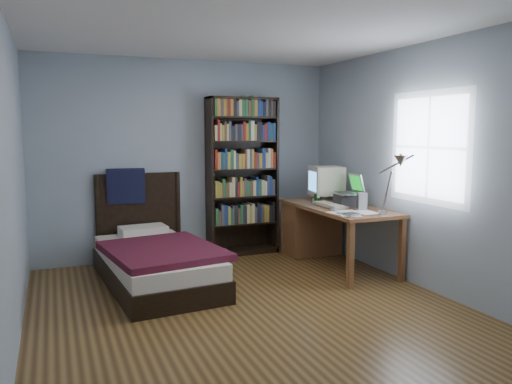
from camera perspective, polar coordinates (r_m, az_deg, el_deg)
room at (r=4.44m, az=-0.62°, el=2.30°), size 4.20×4.24×2.50m
desk at (r=6.44m, az=7.06°, el=-3.74°), size 0.75×1.68×0.73m
crt_monitor at (r=6.33m, az=7.93°, el=1.21°), size 0.44×0.41×0.45m
laptop at (r=5.99m, az=10.35°, el=-0.57°), size 0.33×0.33×0.38m
desk_lamp at (r=5.03m, az=15.92°, el=2.73°), size 0.25×0.56×0.66m
keyboard at (r=5.92m, az=8.46°, el=-1.50°), size 0.20×0.51×0.05m
speaker at (r=5.71m, az=12.00°, el=-1.06°), size 0.13×0.13×0.20m
soda_can at (r=6.14m, az=6.97°, el=-0.75°), size 0.07×0.07×0.12m
mouse at (r=6.23m, az=7.62°, el=-1.05°), size 0.07×0.11×0.04m
phone_silver at (r=5.60m, az=8.94°, el=-2.07°), size 0.05×0.10×0.02m
phone_grey at (r=5.41m, az=9.66°, el=-2.42°), size 0.05×0.09×0.02m
external_drive at (r=5.33m, az=10.82°, el=-2.54°), size 0.15×0.15×0.03m
bookshelf at (r=6.50m, az=-1.57°, el=1.81°), size 0.92×0.30×2.04m
bed at (r=5.51m, az=-11.59°, el=-7.40°), size 1.22×2.09×1.16m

